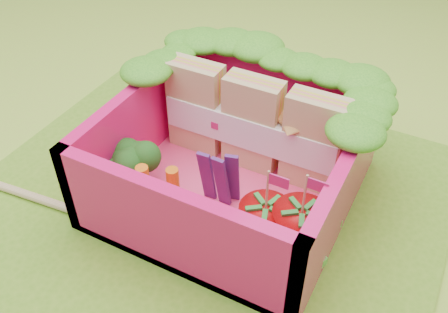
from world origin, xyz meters
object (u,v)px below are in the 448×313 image
chopsticks (6,188)px  broccoli (132,164)px  strawberry_right (299,232)px  strawberry_left (264,226)px  bento_box (233,156)px  sandwich_stack (253,125)px

chopsticks → broccoli: bearing=25.3°
broccoli → chopsticks: (-0.70, -0.33, -0.21)m
strawberry_right → strawberry_left: bearing=-168.5°
broccoli → chopsticks: 0.80m
bento_box → strawberry_left: (0.33, -0.31, -0.09)m
bento_box → strawberry_right: bearing=-28.9°
sandwich_stack → broccoli: bearing=-133.8°
strawberry_right → chopsticks: (-1.68, -0.33, -0.18)m
bento_box → strawberry_right: strawberry_right is taller
bento_box → chopsticks: (-1.18, -0.60, -0.25)m
strawberry_right → chopsticks: strawberry_right is taller
sandwich_stack → strawberry_left: size_ratio=2.12×
broccoli → strawberry_right: 0.99m
strawberry_right → broccoli: bearing=179.9°
bento_box → sandwich_stack: 0.25m
broccoli → bento_box: bearing=29.4°
broccoli → sandwich_stack: bearing=46.2°
broccoli → chopsticks: broccoli is taller
broccoli → strawberry_left: size_ratio=0.64×
broccoli → chopsticks: bearing=-154.7°
bento_box → sandwich_stack: (0.01, 0.24, 0.06)m
sandwich_stack → strawberry_left: bearing=-59.4°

